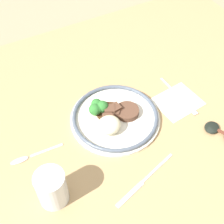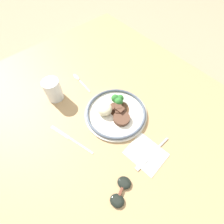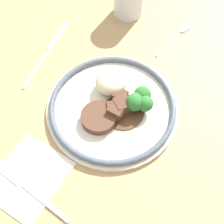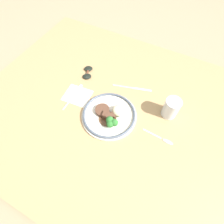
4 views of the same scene
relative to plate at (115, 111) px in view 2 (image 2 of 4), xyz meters
name	(u,v)px [view 2 (image 2 of 4)]	position (x,y,z in m)	size (l,w,h in m)	color
ground_plane	(110,127)	(-0.02, 0.05, -0.05)	(8.00, 8.00, 0.00)	#998466
dining_table	(110,125)	(-0.02, 0.05, -0.03)	(1.42, 1.16, 0.04)	tan
napkin	(146,154)	(-0.22, 0.03, -0.01)	(0.15, 0.13, 0.00)	silver
plate	(115,111)	(0.00, 0.00, 0.00)	(0.28, 0.28, 0.06)	silver
juice_glass	(54,91)	(0.26, 0.15, 0.03)	(0.08, 0.08, 0.11)	#F4AD19
fork	(149,156)	(-0.24, 0.03, -0.01)	(0.02, 0.19, 0.00)	silver
knife	(70,139)	(0.03, 0.22, -0.01)	(0.22, 0.07, 0.00)	silver
spoon	(78,79)	(0.28, 0.00, -0.01)	(0.15, 0.02, 0.01)	silver
sunglasses	(121,191)	(-0.26, 0.20, -0.01)	(0.09, 0.12, 0.02)	black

